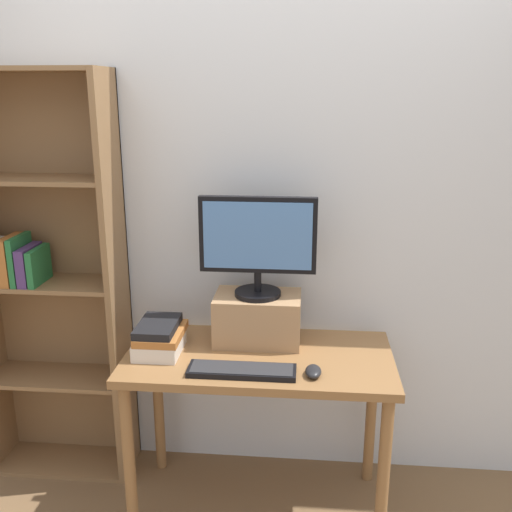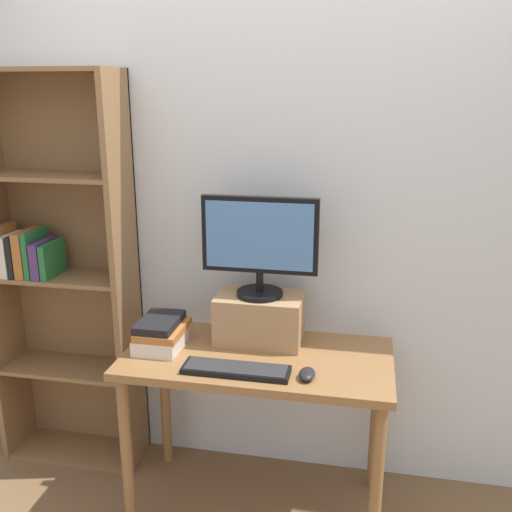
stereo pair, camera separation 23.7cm
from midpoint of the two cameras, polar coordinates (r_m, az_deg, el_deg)
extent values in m
plane|color=brown|center=(2.89, 2.70, -23.65)|extent=(12.00, 12.00, 0.00)
cube|color=silver|center=(2.67, 4.35, 4.22)|extent=(7.00, 0.08, 2.60)
cube|color=olive|center=(2.48, 2.93, -10.24)|extent=(1.14, 0.58, 0.04)
cylinder|color=olive|center=(2.60, -10.14, -19.02)|extent=(0.05, 0.05, 0.73)
cylinder|color=olive|center=(2.47, 14.85, -21.45)|extent=(0.05, 0.05, 0.73)
cylinder|color=olive|center=(2.97, -6.77, -13.92)|extent=(0.05, 0.05, 0.73)
cylinder|color=olive|center=(2.86, 14.32, -15.64)|extent=(0.05, 0.05, 0.73)
cube|color=olive|center=(2.75, -10.46, -2.66)|extent=(0.03, 0.28, 1.95)
cube|color=olive|center=(3.00, -15.53, -1.38)|extent=(0.70, 0.01, 1.95)
cube|color=olive|center=(3.32, -15.28, -18.20)|extent=(0.65, 0.27, 0.02)
cube|color=olive|center=(3.07, -15.96, -10.65)|extent=(0.65, 0.27, 0.02)
cube|color=olive|center=(2.89, -16.71, -1.98)|extent=(0.65, 0.27, 0.02)
cube|color=olive|center=(2.78, -17.54, 7.61)|extent=(0.65, 0.27, 0.02)
cube|color=olive|center=(2.75, -18.40, 17.25)|extent=(0.65, 0.27, 0.02)
cube|color=#AD662D|center=(2.97, -21.88, 0.60)|extent=(0.03, 0.20, 0.24)
cube|color=silver|center=(2.95, -21.08, 0.16)|extent=(0.05, 0.20, 0.20)
cube|color=black|center=(2.92, -20.37, 0.19)|extent=(0.03, 0.20, 0.20)
cube|color=#AD662D|center=(2.90, -19.68, 0.29)|extent=(0.04, 0.20, 0.22)
cube|color=#236B38|center=(2.88, -18.97, 0.29)|extent=(0.03, 0.20, 0.22)
cube|color=#4C336B|center=(2.86, -18.21, -0.22)|extent=(0.04, 0.20, 0.17)
cube|color=#236B38|center=(2.84, -17.45, -0.34)|extent=(0.03, 0.20, 0.17)
cube|color=#A87F56|center=(2.55, 3.04, -6.28)|extent=(0.38, 0.24, 0.22)
cylinder|color=black|center=(2.51, 3.08, -3.78)|extent=(0.20, 0.20, 0.02)
cylinder|color=black|center=(2.49, 3.10, -2.60)|extent=(0.03, 0.03, 0.09)
cube|color=black|center=(2.43, 3.18, 2.08)|extent=(0.50, 0.04, 0.33)
cube|color=#4C7AB7|center=(2.41, 3.11, 1.97)|extent=(0.46, 0.00, 0.29)
cube|color=black|center=(2.32, 0.98, -11.39)|extent=(0.43, 0.12, 0.02)
cube|color=#28282B|center=(2.31, 0.98, -11.12)|extent=(0.41, 0.11, 0.00)
ellipsoid|color=black|center=(2.30, 8.14, -11.68)|extent=(0.06, 0.10, 0.04)
cube|color=silver|center=(2.53, -6.86, -8.49)|extent=(0.19, 0.23, 0.06)
cube|color=#AD662D|center=(2.53, -6.65, -7.34)|extent=(0.19, 0.26, 0.03)
cube|color=black|center=(2.51, -6.99, -6.67)|extent=(0.16, 0.25, 0.03)
camera|label=1|loc=(0.12, -87.14, 0.84)|focal=40.00mm
camera|label=2|loc=(0.12, 92.86, -0.84)|focal=40.00mm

